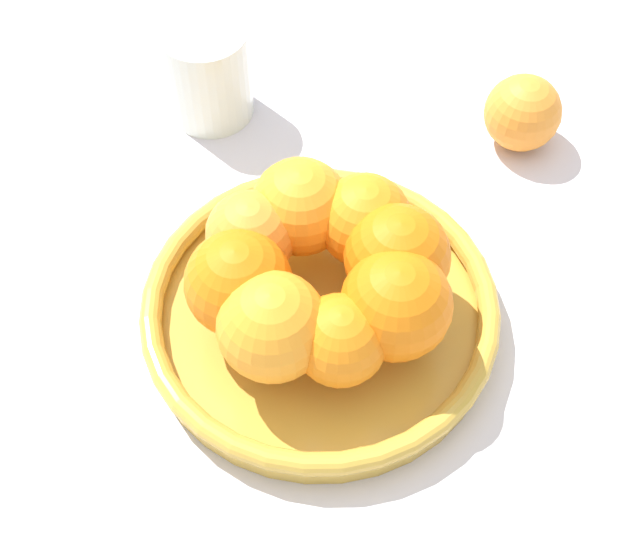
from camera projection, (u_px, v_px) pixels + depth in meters
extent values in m
plane|color=silver|center=(320.00, 323.00, 0.68)|extent=(4.00, 4.00, 0.00)
cylinder|color=gold|center=(320.00, 318.00, 0.67)|extent=(0.26, 0.26, 0.02)
torus|color=gold|center=(320.00, 306.00, 0.66)|extent=(0.27, 0.27, 0.02)
sphere|color=orange|center=(300.00, 207.00, 0.65)|extent=(0.07, 0.07, 0.07)
sphere|color=orange|center=(251.00, 235.00, 0.64)|extent=(0.07, 0.07, 0.07)
sphere|color=orange|center=(239.00, 283.00, 0.61)|extent=(0.08, 0.08, 0.08)
sphere|color=orange|center=(272.00, 327.00, 0.59)|extent=(0.08, 0.08, 0.08)
sphere|color=orange|center=(340.00, 340.00, 0.59)|extent=(0.06, 0.06, 0.06)
sphere|color=orange|center=(396.00, 305.00, 0.60)|extent=(0.08, 0.08, 0.08)
sphere|color=orange|center=(397.00, 257.00, 0.63)|extent=(0.08, 0.08, 0.08)
sphere|color=orange|center=(364.00, 220.00, 0.65)|extent=(0.07, 0.07, 0.07)
sphere|color=orange|center=(523.00, 113.00, 0.76)|extent=(0.07, 0.07, 0.07)
cylinder|color=silver|center=(208.00, 73.00, 0.77)|extent=(0.07, 0.07, 0.09)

